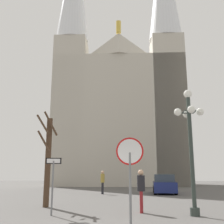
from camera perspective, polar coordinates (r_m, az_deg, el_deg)
name	(u,v)px	position (r m, az deg, el deg)	size (l,w,h in m)	color
cathedral	(119,102)	(42.00, 1.49, 2.01)	(18.30, 14.33, 40.43)	#BCB5A5
stop_sign	(130,162)	(9.17, 3.67, -10.03)	(0.89, 0.08, 2.70)	slate
one_way_arrow_sign	(53,179)	(11.37, -11.96, -13.15)	(0.60, 0.18, 2.15)	slate
street_lamp	(190,138)	(11.51, 15.68, -5.07)	(1.19, 1.19, 4.90)	#2D3833
bare_tree	(48,158)	(14.23, -12.96, -9.14)	(1.17, 0.82, 4.57)	#473323
parked_car_near_navy	(164,184)	(23.77, 10.58, -14.31)	(2.01, 4.25, 1.52)	navy
pedestrian_walking	(141,186)	(11.94, 5.94, -14.83)	(0.32, 0.32, 1.71)	maroon
pedestrian_standing	(103,180)	(22.66, -1.93, -13.63)	(0.32, 0.32, 1.79)	black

